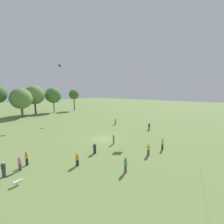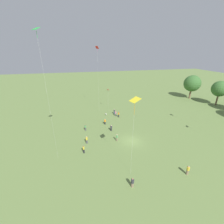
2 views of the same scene
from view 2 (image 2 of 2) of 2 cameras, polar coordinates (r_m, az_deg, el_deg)
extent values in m
plane|color=olive|center=(34.92, 7.44, -10.92)|extent=(240.00, 240.00, 0.00)
cylinder|color=brown|center=(72.01, 27.60, 6.15)|extent=(0.69, 0.69, 3.94)
sphere|color=#38662D|center=(71.08, 28.25, 9.58)|extent=(6.64, 6.64, 6.64)
cylinder|color=brown|center=(68.13, 35.08, 3.84)|extent=(0.53, 0.53, 4.12)
sphere|color=#38662D|center=(67.20, 35.87, 7.20)|extent=(5.63, 5.63, 5.63)
cylinder|color=#847056|center=(29.45, 26.77, -19.76)|extent=(0.47, 0.47, 0.90)
cylinder|color=gold|center=(28.98, 27.04, -18.65)|extent=(0.55, 0.55, 0.58)
sphere|color=tan|center=(28.73, 27.19, -18.02)|extent=(0.24, 0.24, 0.24)
cylinder|color=#4C4C51|center=(34.13, -9.56, -11.03)|extent=(0.38, 0.38, 0.90)
cylinder|color=gold|center=(33.72, -9.65, -9.95)|extent=(0.44, 0.44, 0.63)
sphere|color=tan|center=(33.49, -9.70, -9.32)|extent=(0.24, 0.24, 0.24)
cylinder|color=#232328|center=(41.73, -2.69, -4.20)|extent=(0.39, 0.39, 0.78)
cylinder|color=orange|center=(41.43, -2.70, -3.35)|extent=(0.46, 0.46, 0.60)
sphere|color=tan|center=(41.24, -2.71, -2.82)|extent=(0.24, 0.24, 0.24)
cylinder|color=#232328|center=(31.41, -10.68, -14.41)|extent=(0.39, 0.39, 0.91)
cylinder|color=gold|center=(30.97, -10.78, -13.29)|extent=(0.46, 0.46, 0.59)
sphere|color=brown|center=(30.73, -10.84, -12.66)|extent=(0.24, 0.24, 0.24)
cylinder|color=#232328|center=(46.07, 2.52, -1.42)|extent=(0.42, 0.42, 0.92)
cylinder|color=orange|center=(45.78, 2.54, -0.57)|extent=(0.50, 0.50, 0.55)
sphere|color=brown|center=(45.63, 2.54, -0.11)|extent=(0.24, 0.24, 0.24)
cylinder|color=#232328|center=(38.49, -0.31, -6.62)|extent=(0.53, 0.53, 0.78)
cylinder|color=#333338|center=(38.17, -0.31, -5.73)|extent=(0.63, 0.63, 0.57)
sphere|color=beige|center=(37.98, -0.31, -5.19)|extent=(0.24, 0.24, 0.24)
cylinder|color=#4C4C51|center=(46.82, 1.40, -1.03)|extent=(0.45, 0.45, 0.88)
cylinder|color=pink|center=(46.53, 1.41, -0.22)|extent=(0.53, 0.53, 0.55)
sphere|color=#A87A56|center=(46.38, 1.41, 0.23)|extent=(0.24, 0.24, 0.24)
cylinder|color=#333D5B|center=(48.23, 0.86, -0.29)|extent=(0.51, 0.51, 0.89)
cylinder|color=#333338|center=(47.95, 0.87, 0.51)|extent=(0.60, 0.60, 0.56)
sphere|color=beige|center=(47.81, 0.87, 0.96)|extent=(0.24, 0.24, 0.24)
cylinder|color=#847056|center=(34.47, 1.87, -10.33)|extent=(0.40, 0.40, 0.87)
cylinder|color=#4C9956|center=(34.08, 1.89, -9.29)|extent=(0.47, 0.47, 0.61)
sphere|color=beige|center=(33.86, 1.90, -8.68)|extent=(0.24, 0.24, 0.24)
cylinder|color=#4C4C51|center=(39.09, -10.05, -6.40)|extent=(0.33, 0.33, 0.92)
cylinder|color=#4C9956|center=(38.74, -10.12, -5.43)|extent=(0.39, 0.39, 0.58)
sphere|color=brown|center=(38.56, -10.16, -4.89)|extent=(0.24, 0.24, 0.24)
cylinder|color=#847056|center=(25.20, 7.75, -25.74)|extent=(0.57, 0.57, 0.80)
cylinder|color=#333338|center=(24.67, 7.84, -24.63)|extent=(0.67, 0.67, 0.64)
sphere|color=#A87A56|center=(24.35, 7.90, -23.92)|extent=(0.24, 0.24, 0.24)
cube|color=yellow|center=(20.34, 8.79, 4.62)|extent=(1.53, 1.47, 0.51)
cylinder|color=orange|center=(20.76, 8.58, 1.23)|extent=(0.04, 0.04, 1.82)
cylinder|color=silver|center=(23.14, 7.83, -10.84)|extent=(0.01, 0.01, 12.97)
cube|color=red|center=(46.65, -5.72, 23.29)|extent=(1.08, 1.07, 0.73)
cylinder|color=#E54C99|center=(46.65, -5.68, 22.31)|extent=(0.04, 0.04, 1.04)
cylinder|color=silver|center=(47.54, -5.25, 11.25)|extent=(0.01, 0.01, 19.85)
cube|color=red|center=(50.13, -1.54, 8.52)|extent=(0.94, 0.92, 0.42)
cylinder|color=black|center=(50.26, -1.53, 7.91)|extent=(0.04, 0.04, 0.67)
cylinder|color=silver|center=(51.09, -1.50, 4.69)|extent=(0.01, 0.01, 7.02)
cube|color=green|center=(25.27, -27.01, 26.47)|extent=(1.30, 1.31, 0.41)
cylinder|color=green|center=(25.20, -26.70, 24.85)|extent=(0.04, 0.04, 0.87)
cylinder|color=silver|center=(26.43, -22.90, 2.57)|extent=(0.01, 0.01, 21.81)
cylinder|color=silver|center=(47.52, -2.31, -0.77)|extent=(0.61, 0.33, 0.31)
sphere|color=silver|center=(47.14, -2.23, -0.91)|extent=(0.28, 0.28, 0.28)
cylinder|color=silver|center=(47.62, -2.31, -1.06)|extent=(0.14, 0.14, 0.21)
camera|label=1|loc=(49.31, -21.91, 9.26)|focal=24.00mm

